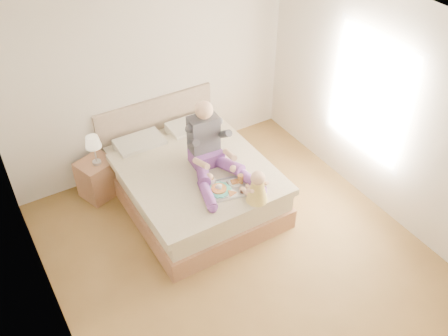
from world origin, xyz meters
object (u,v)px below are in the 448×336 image
bed (191,180)px  adult (211,151)px  nightstand (98,178)px  baby (257,189)px  tray (227,187)px

bed → adult: 0.63m
nightstand → adult: adult is taller
adult → baby: size_ratio=2.65×
adult → baby: (0.16, -0.75, -0.09)m
nightstand → baby: size_ratio=1.32×
nightstand → tray: 1.82m
tray → baby: 0.40m
nightstand → tray: tray is taller
bed → baby: (0.32, -1.00, 0.46)m
bed → nightstand: 1.22m
baby → bed: bearing=100.2°
tray → adult: bearing=98.2°
bed → tray: size_ratio=4.10×
adult → bed: bearing=126.9°
adult → baby: adult is taller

